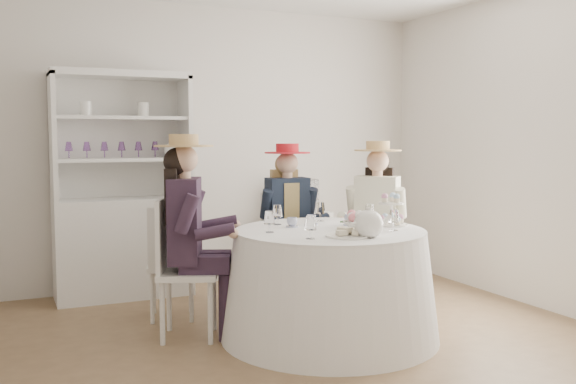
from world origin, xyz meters
name	(u,v)px	position (x,y,z in m)	size (l,w,h in m)	color
ground	(294,339)	(0.00, 0.00, 0.00)	(4.50, 4.50, 0.00)	brown
wall_back	(208,146)	(0.00, 2.00, 1.35)	(4.50, 4.50, 0.00)	silver
wall_front	(497,160)	(0.00, -2.00, 1.35)	(4.50, 4.50, 0.00)	silver
wall_right	(537,148)	(2.25, 0.00, 1.35)	(4.50, 4.50, 0.00)	silver
tea_table	(330,284)	(0.26, -0.05, 0.39)	(1.56, 1.56, 0.78)	white
hutch	(123,218)	(-0.88, 1.77, 0.72)	(1.32, 0.79, 2.02)	silver
side_table	(303,246)	(0.90, 1.73, 0.34)	(0.44, 0.44, 0.68)	silver
hatbox	(303,196)	(0.90, 1.73, 0.85)	(0.33, 0.33, 0.33)	black
guest_left	(188,224)	(-0.66, 0.35, 0.82)	(0.61, 0.55, 1.46)	silver
guest_mid	(288,213)	(0.39, 0.95, 0.78)	(0.50, 0.52, 1.38)	silver
guest_right	(376,213)	(1.04, 0.58, 0.79)	(0.60, 0.59, 1.41)	silver
spare_chair	(172,259)	(-0.67, 0.83, 0.49)	(0.46, 0.46, 0.91)	silver
teacup_a	(292,223)	(0.06, 0.16, 0.82)	(0.08, 0.08, 0.06)	white
teacup_b	(311,220)	(0.25, 0.23, 0.82)	(0.07, 0.07, 0.06)	white
teacup_c	(350,220)	(0.50, 0.07, 0.82)	(0.09, 0.09, 0.07)	white
flower_bowl	(357,226)	(0.45, -0.11, 0.81)	(0.20, 0.20, 0.05)	white
flower_arrangement	(358,217)	(0.46, -0.10, 0.87)	(0.17, 0.17, 0.07)	pink
table_teapot	(369,224)	(0.33, -0.47, 0.87)	(0.27, 0.19, 0.21)	white
sandwich_plate	(347,234)	(0.21, -0.39, 0.80)	(0.29, 0.29, 0.06)	white
cupcake_stand	(391,214)	(0.78, -0.05, 0.87)	(0.25, 0.25, 0.23)	white
stemware_set	(330,219)	(0.26, -0.05, 0.86)	(0.95, 0.95, 0.15)	white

